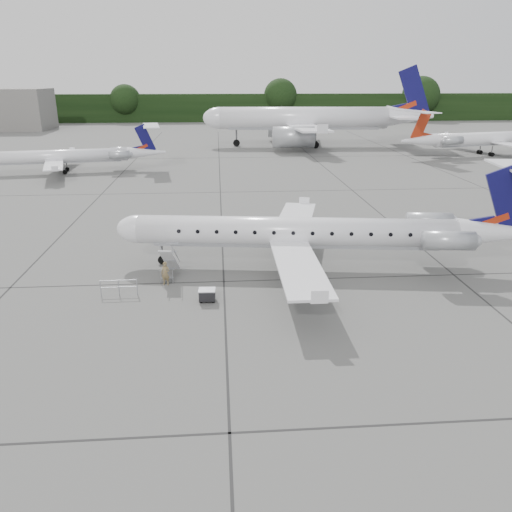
{
  "coord_description": "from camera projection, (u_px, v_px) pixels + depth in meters",
  "views": [
    {
      "loc": [
        -6.99,
        -26.35,
        12.74
      ],
      "look_at": [
        -4.8,
        2.6,
        2.3
      ],
      "focal_mm": 35.0,
      "sensor_mm": 36.0,
      "label": 1
    }
  ],
  "objects": [
    {
      "name": "ground",
      "position": [
        340.0,
        305.0,
        29.54
      ],
      "size": [
        320.0,
        320.0,
        0.0
      ],
      "primitive_type": "plane",
      "color": "#585856",
      "rests_on": "ground"
    },
    {
      "name": "safety_railing",
      "position": [
        119.0,
        288.0,
        30.69
      ],
      "size": [
        2.2,
        0.12,
        1.0
      ],
      "primitive_type": null,
      "rotation": [
        0.0,
        0.0,
        0.02
      ],
      "color": "#989AA0",
      "rests_on": "ground"
    },
    {
      "name": "airstair",
      "position": [
        170.0,
        261.0,
        33.42
      ],
      "size": [
        1.17,
        2.62,
        2.26
      ],
      "primitive_type": null,
      "rotation": [
        0.0,
        0.0,
        -0.13
      ],
      "color": "white",
      "rests_on": "ground"
    },
    {
      "name": "treeline",
      "position": [
        240.0,
        108.0,
        150.16
      ],
      "size": [
        260.0,
        4.0,
        8.0
      ],
      "primitive_type": "cube",
      "color": "black",
      "rests_on": "ground"
    },
    {
      "name": "main_regional_jet",
      "position": [
        295.0,
        218.0,
        34.34
      ],
      "size": [
        30.56,
        23.75,
        7.23
      ],
      "primitive_type": null,
      "rotation": [
        0.0,
        0.0,
        -0.13
      ],
      "color": "white",
      "rests_on": "ground"
    },
    {
      "name": "passenger",
      "position": [
        165.0,
        273.0,
        32.21
      ],
      "size": [
        0.66,
        0.54,
        1.57
      ],
      "primitive_type": "imported",
      "rotation": [
        0.0,
        0.0,
        -0.33
      ],
      "color": "olive",
      "rests_on": "ground"
    },
    {
      "name": "bg_narrowbody",
      "position": [
        304.0,
        107.0,
        94.93
      ],
      "size": [
        42.51,
        31.61,
        14.74
      ],
      "primitive_type": null,
      "rotation": [
        0.0,
        0.0,
        -0.05
      ],
      "color": "white",
      "rests_on": "ground"
    },
    {
      "name": "bg_regional_right",
      "position": [
        494.0,
        132.0,
        85.19
      ],
      "size": [
        33.94,
        27.81,
        7.8
      ],
      "primitive_type": null,
      "rotation": [
        0.0,
        0.0,
        3.38
      ],
      "color": "white",
      "rests_on": "ground"
    },
    {
      "name": "bg_regional_left",
      "position": [
        57.0,
        150.0,
        69.21
      ],
      "size": [
        26.73,
        20.94,
        6.41
      ],
      "primitive_type": null,
      "rotation": [
        0.0,
        0.0,
        0.14
      ],
      "color": "white",
      "rests_on": "ground"
    },
    {
      "name": "baggage_cart",
      "position": [
        207.0,
        295.0,
        29.94
      ],
      "size": [
        0.98,
        0.81,
        0.82
      ],
      "primitive_type": null,
      "rotation": [
        0.0,
        0.0,
        -0.04
      ],
      "color": "black",
      "rests_on": "ground"
    }
  ]
}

